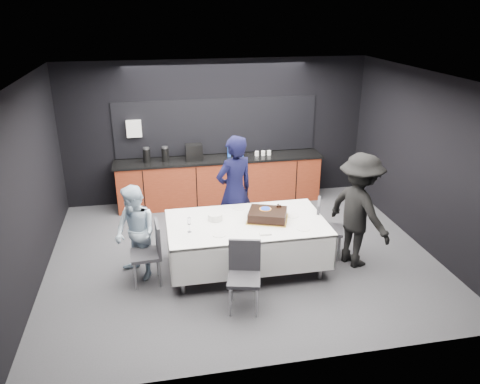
# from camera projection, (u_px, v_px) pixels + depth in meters

# --- Properties ---
(ground) EXTENTS (6.00, 6.00, 0.00)m
(ground) POSITION_uv_depth(u_px,v_px,m) (241.00, 255.00, 7.53)
(ground) COLOR #424348
(ground) RESTS_ON ground
(room_shell) EXTENTS (6.04, 5.04, 2.82)m
(room_shell) POSITION_uv_depth(u_px,v_px,m) (241.00, 143.00, 6.83)
(room_shell) COLOR white
(room_shell) RESTS_ON ground
(kitchenette) EXTENTS (4.10, 0.64, 2.05)m
(kitchenette) POSITION_uv_depth(u_px,v_px,m) (219.00, 177.00, 9.34)
(kitchenette) COLOR maroon
(kitchenette) RESTS_ON ground
(party_table) EXTENTS (2.32, 1.32, 0.78)m
(party_table) POSITION_uv_depth(u_px,v_px,m) (246.00, 230.00, 6.92)
(party_table) COLOR #99999E
(party_table) RESTS_ON ground
(cake_assembly) EXTENTS (0.72, 0.65, 0.18)m
(cake_assembly) POSITION_uv_depth(u_px,v_px,m) (268.00, 215.00, 6.91)
(cake_assembly) COLOR gold
(cake_assembly) RESTS_ON party_table
(plate_stack) EXTENTS (0.21, 0.21, 0.10)m
(plate_stack) POSITION_uv_depth(u_px,v_px,m) (215.00, 217.00, 6.90)
(plate_stack) COLOR white
(plate_stack) RESTS_ON party_table
(loose_plate_near) EXTENTS (0.18, 0.18, 0.01)m
(loose_plate_near) POSITION_uv_depth(u_px,v_px,m) (219.00, 235.00, 6.47)
(loose_plate_near) COLOR white
(loose_plate_near) RESTS_ON party_table
(loose_plate_right_a) EXTENTS (0.21, 0.21, 0.01)m
(loose_plate_right_a) POSITION_uv_depth(u_px,v_px,m) (292.00, 215.00, 7.06)
(loose_plate_right_a) COLOR white
(loose_plate_right_a) RESTS_ON party_table
(loose_plate_right_b) EXTENTS (0.20, 0.20, 0.01)m
(loose_plate_right_b) POSITION_uv_depth(u_px,v_px,m) (303.00, 228.00, 6.66)
(loose_plate_right_b) COLOR white
(loose_plate_right_b) RESTS_ON party_table
(loose_plate_far) EXTENTS (0.21, 0.21, 0.01)m
(loose_plate_far) POSITION_uv_depth(u_px,v_px,m) (238.00, 208.00, 7.32)
(loose_plate_far) COLOR white
(loose_plate_far) RESTS_ON party_table
(fork_pile) EXTENTS (0.17, 0.11, 0.03)m
(fork_pile) POSITION_uv_depth(u_px,v_px,m) (265.00, 233.00, 6.49)
(fork_pile) COLOR white
(fork_pile) RESTS_ON party_table
(champagne_flute) EXTENTS (0.06, 0.06, 0.22)m
(champagne_flute) POSITION_uv_depth(u_px,v_px,m) (189.00, 222.00, 6.50)
(champagne_flute) COLOR white
(champagne_flute) RESTS_ON party_table
(chair_left) EXTENTS (0.45, 0.45, 0.92)m
(chair_left) POSITION_uv_depth(u_px,v_px,m) (151.00, 249.00, 6.61)
(chair_left) COLOR #323237
(chair_left) RESTS_ON ground
(chair_right) EXTENTS (0.55, 0.55, 0.92)m
(chair_right) POSITION_uv_depth(u_px,v_px,m) (325.00, 224.00, 7.34)
(chair_right) COLOR #323237
(chair_right) RESTS_ON ground
(chair_near) EXTENTS (0.51, 0.51, 0.92)m
(chair_near) POSITION_uv_depth(u_px,v_px,m) (244.00, 270.00, 6.08)
(chair_near) COLOR #323237
(chair_near) RESTS_ON ground
(person_center) EXTENTS (0.80, 0.68, 1.86)m
(person_center) POSITION_uv_depth(u_px,v_px,m) (234.00, 191.00, 7.57)
(person_center) COLOR black
(person_center) RESTS_ON ground
(person_left) EXTENTS (0.84, 0.87, 1.41)m
(person_left) POSITION_uv_depth(u_px,v_px,m) (136.00, 233.00, 6.68)
(person_left) COLOR silver
(person_left) RESTS_ON ground
(person_right) EXTENTS (1.03, 1.30, 1.77)m
(person_right) POSITION_uv_depth(u_px,v_px,m) (359.00, 211.00, 6.98)
(person_right) COLOR black
(person_right) RESTS_ON ground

